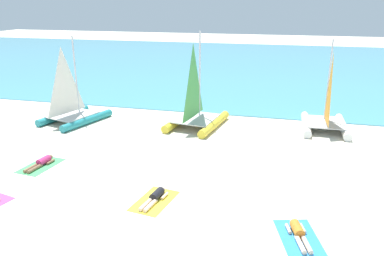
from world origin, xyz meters
The scene contains 11 objects.
ground_plane centered at (0.00, 10.00, 0.00)m, with size 120.00×120.00×0.00m, color beige.
ocean_water centered at (0.00, 31.56, 0.03)m, with size 120.00×40.00×0.05m, color #4C9EB7.
sailboat_teal centered at (-7.76, 8.06, 0.72)m, with size 3.26×4.18×4.80m.
sailboat_white centered at (6.09, 10.20, 0.71)m, with size 2.40×3.70×4.76m.
sailboat_yellow centered at (-0.76, 9.05, 0.76)m, with size 3.03×4.23×5.11m.
towel_leftmost centered at (-5.83, 2.18, 0.01)m, with size 1.10×1.90×0.01m, color #4CB266.
sunbather_leftmost centered at (-5.82, 2.25, 0.13)m, with size 0.58×1.57×0.30m.
towel_center_right centered at (-0.16, 0.56, 0.01)m, with size 1.10×1.90×0.01m, color yellow.
sunbather_center_right centered at (-0.15, 0.63, 0.13)m, with size 0.64×1.57×0.30m.
towel_rightmost centered at (4.71, -0.41, 0.01)m, with size 1.10×1.90×0.01m, color #338CD8.
sunbather_rightmost centered at (4.69, -0.35, 0.13)m, with size 0.80×1.55×0.30m.
Camera 1 is at (4.09, -10.60, 6.66)m, focal length 35.88 mm.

